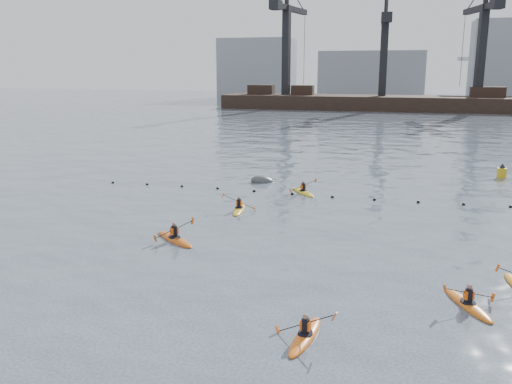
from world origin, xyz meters
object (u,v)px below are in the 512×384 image
(kayaker_3, at_px, (239,209))
(kayaker_0, at_px, (305,335))
(mooring_buoy, at_px, (263,182))
(kayaker_2, at_px, (174,238))
(kayaker_4, at_px, (468,304))
(kayaker_5, at_px, (303,192))
(nav_buoy, at_px, (502,173))

(kayaker_3, bearing_deg, kayaker_0, -74.07)
(kayaker_0, height_order, mooring_buoy, kayaker_0)
(kayaker_2, xyz_separation_m, kayaker_4, (14.63, -4.65, -0.01))
(mooring_buoy, bearing_deg, kayaker_5, -37.95)
(kayaker_4, distance_m, mooring_buoy, 25.21)
(kayaker_5, bearing_deg, kayaker_0, -116.00)
(kayaker_3, xyz_separation_m, nav_buoy, (18.47, 16.54, 0.33))
(kayaker_3, bearing_deg, kayaker_2, -110.81)
(kayaker_0, xyz_separation_m, kayaker_3, (-7.41, 15.98, 0.00))
(kayaker_2, xyz_separation_m, mooring_buoy, (0.65, 16.33, -0.11))
(mooring_buoy, relative_size, nav_buoy, 1.45)
(kayaker_0, xyz_separation_m, kayaker_5, (-4.27, 22.13, 0.00))
(kayaker_3, distance_m, kayaker_5, 6.91)
(kayaker_0, distance_m, mooring_buoy, 26.55)
(kayaker_0, bearing_deg, mooring_buoy, 114.74)
(kayaker_5, bearing_deg, nav_buoy, -2.80)
(kayaker_0, bearing_deg, kayaker_4, 43.26)
(kayaker_0, height_order, kayaker_4, kayaker_0)
(kayaker_0, xyz_separation_m, mooring_buoy, (-8.25, 25.23, -0.10))
(kayaker_4, height_order, nav_buoy, nav_buoy)
(kayaker_4, xyz_separation_m, mooring_buoy, (-13.97, 20.98, -0.10))
(nav_buoy, bearing_deg, mooring_buoy, -159.32)
(kayaker_0, height_order, nav_buoy, nav_buoy)
(kayaker_5, xyz_separation_m, nav_buoy, (15.33, 10.39, 0.33))
(kayaker_2, distance_m, kayaker_4, 15.35)
(kayaker_3, xyz_separation_m, kayaker_4, (13.14, -11.73, -0.00))
(mooring_buoy, bearing_deg, kayaker_0, -71.90)
(kayaker_5, relative_size, mooring_buoy, 1.49)
(kayaker_2, relative_size, kayaker_5, 1.09)
(kayaker_3, relative_size, kayaker_4, 1.03)
(kayaker_2, xyz_separation_m, kayaker_3, (1.49, 7.08, -0.01))
(kayaker_2, distance_m, mooring_buoy, 16.34)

